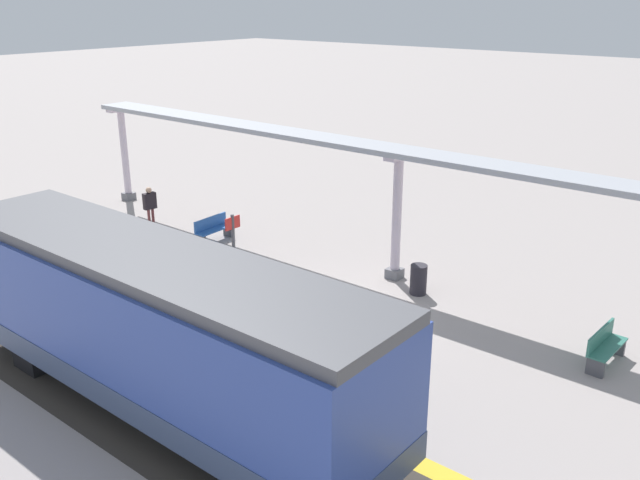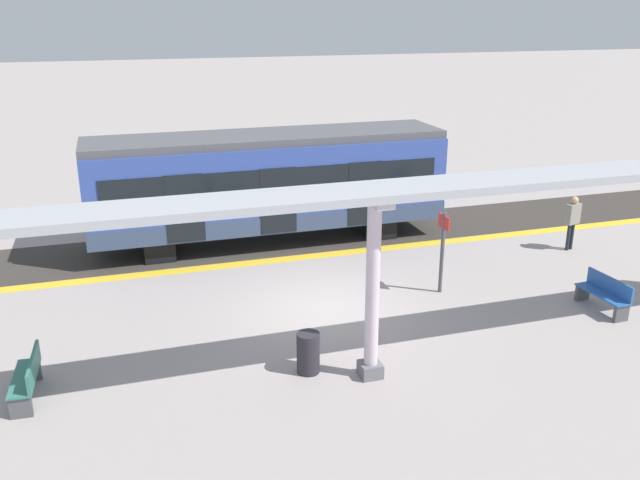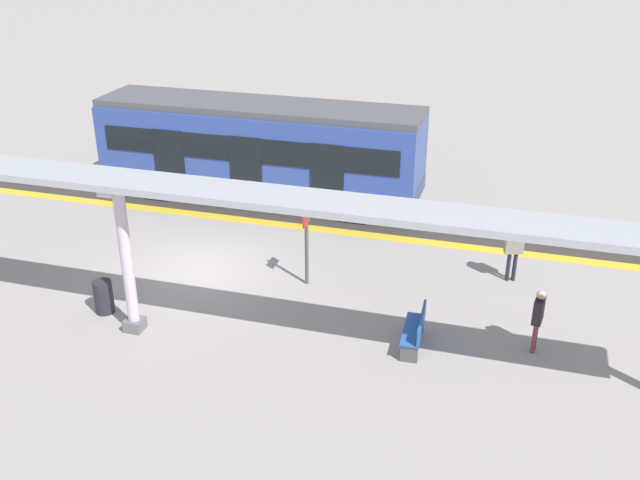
# 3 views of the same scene
# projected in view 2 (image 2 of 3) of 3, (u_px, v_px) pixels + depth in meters

# --- Properties ---
(ground_plane) EXTENTS (176.00, 176.00, 0.00)m
(ground_plane) POSITION_uv_depth(u_px,v_px,m) (327.00, 308.00, 16.85)
(ground_plane) COLOR #9F9592
(tactile_edge_strip) EXTENTS (0.45, 33.96, 0.01)m
(tactile_edge_strip) POSITION_uv_depth(u_px,v_px,m) (290.00, 259.00, 20.12)
(tactile_edge_strip) COLOR gold
(tactile_edge_strip) RESTS_ON ground
(trackbed) EXTENTS (3.20, 45.96, 0.01)m
(trackbed) POSITION_uv_depth(u_px,v_px,m) (276.00, 240.00, 21.77)
(trackbed) COLOR #38332D
(trackbed) RESTS_ON ground
(train_near_carriage) EXTENTS (2.65, 11.09, 3.48)m
(train_near_carriage) POSITION_uv_depth(u_px,v_px,m) (268.00, 186.00, 21.11)
(train_near_carriage) COLOR #324A9D
(train_near_carriage) RESTS_ON ground
(canopy_pillar_second) EXTENTS (1.10, 0.44, 3.83)m
(canopy_pillar_second) POSITION_uv_depth(u_px,v_px,m) (373.00, 289.00, 13.09)
(canopy_pillar_second) COLOR slate
(canopy_pillar_second) RESTS_ON ground
(canopy_beam) EXTENTS (1.20, 27.38, 0.16)m
(canopy_beam) POSITION_uv_depth(u_px,v_px,m) (375.00, 192.00, 12.44)
(canopy_beam) COLOR #A8AAB2
(canopy_beam) RESTS_ON canopy_pillar_nearest
(bench_near_end) EXTENTS (1.52, 0.52, 0.86)m
(bench_near_end) POSITION_uv_depth(u_px,v_px,m) (605.00, 293.00, 16.59)
(bench_near_end) COLOR #2758A5
(bench_near_end) RESTS_ON ground
(bench_mid_platform) EXTENTS (1.52, 0.50, 0.86)m
(bench_mid_platform) POSITION_uv_depth(u_px,v_px,m) (28.00, 377.00, 12.83)
(bench_mid_platform) COLOR #307262
(bench_mid_platform) RESTS_ON ground
(trash_bin) EXTENTS (0.48, 0.48, 0.88)m
(trash_bin) POSITION_uv_depth(u_px,v_px,m) (308.00, 353.00, 13.75)
(trash_bin) COLOR #28262D
(trash_bin) RESTS_ON ground
(platform_info_sign) EXTENTS (0.56, 0.10, 2.20)m
(platform_info_sign) POSITION_uv_depth(u_px,v_px,m) (443.00, 245.00, 17.35)
(platform_info_sign) COLOR #4C4C51
(platform_info_sign) RESTS_ON ground
(passenger_waiting_near_edge) EXTENTS (0.35, 0.54, 1.71)m
(passenger_waiting_near_edge) POSITION_uv_depth(u_px,v_px,m) (573.00, 217.00, 20.54)
(passenger_waiting_near_edge) COLOR #1F252D
(passenger_waiting_near_edge) RESTS_ON ground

